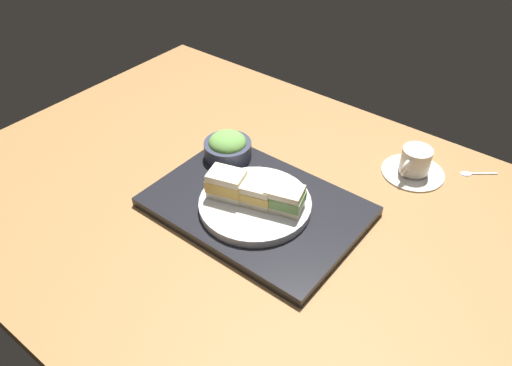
% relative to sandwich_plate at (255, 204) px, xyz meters
% --- Properties ---
extents(ground_plane, '(1.40, 1.00, 0.03)m').
position_rel_sandwich_plate_xyz_m(ground_plane, '(-0.03, 0.02, -0.05)').
color(ground_plane, olive).
extents(serving_tray, '(0.44, 0.31, 0.02)m').
position_rel_sandwich_plate_xyz_m(serving_tray, '(-0.01, 0.01, -0.02)').
color(serving_tray, black).
rests_on(serving_tray, ground_plane).
extents(sandwich_plate, '(0.23, 0.23, 0.02)m').
position_rel_sandwich_plate_xyz_m(sandwich_plate, '(0.00, 0.00, 0.00)').
color(sandwich_plate, silver).
rests_on(sandwich_plate, serving_tray).
extents(sandwich_near, '(0.09, 0.07, 0.06)m').
position_rel_sandwich_plate_xyz_m(sandwich_near, '(-0.06, -0.02, 0.04)').
color(sandwich_near, '#EFE5C1').
rests_on(sandwich_near, sandwich_plate).
extents(sandwich_middle, '(0.09, 0.07, 0.05)m').
position_rel_sandwich_plate_xyz_m(sandwich_middle, '(0.00, -0.00, 0.03)').
color(sandwich_middle, beige).
rests_on(sandwich_middle, sandwich_plate).
extents(sandwich_far, '(0.09, 0.07, 0.05)m').
position_rel_sandwich_plate_xyz_m(sandwich_far, '(0.06, 0.02, 0.03)').
color(sandwich_far, beige).
rests_on(sandwich_far, sandwich_plate).
extents(salad_bowl, '(0.11, 0.11, 0.06)m').
position_rel_sandwich_plate_xyz_m(salad_bowl, '(-0.16, 0.10, 0.02)').
color(salad_bowl, '#33384C').
rests_on(salad_bowl, serving_tray).
extents(coffee_cup, '(0.14, 0.14, 0.07)m').
position_rel_sandwich_plate_xyz_m(coffee_cup, '(0.20, 0.34, -0.00)').
color(coffee_cup, silver).
rests_on(coffee_cup, ground_plane).
extents(teaspoon, '(0.08, 0.06, 0.01)m').
position_rel_sandwich_plate_xyz_m(teaspoon, '(0.31, 0.42, -0.03)').
color(teaspoon, silver).
rests_on(teaspoon, ground_plane).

